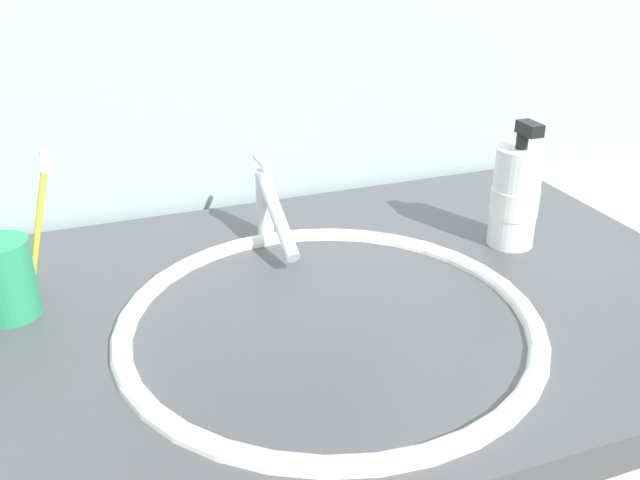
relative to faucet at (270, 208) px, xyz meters
The scene contains 6 objects.
tiled_wall_back 0.31m from the faucet, 84.05° to the left, with size 2.17×0.04×2.40m, color silver.
sink_basin 0.24m from the faucet, 90.00° to the right, with size 0.48×0.48×0.12m.
faucet is the anchor object (origin of this frame).
toothbrush_cup 0.34m from the faucet, 167.06° to the right, with size 0.06×0.06×0.09m, color #2D9966.
toothbrush_yellow 0.30m from the faucet, 166.84° to the right, with size 0.06×0.01×0.18m.
soap_dispenser 0.33m from the faucet, 20.77° to the right, with size 0.06×0.06×0.18m.
Camera 1 is at (-0.27, -0.68, 1.32)m, focal length 39.69 mm.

